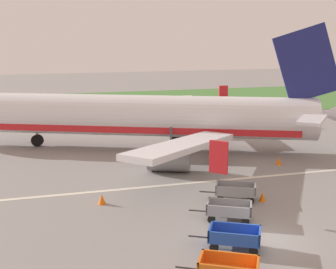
% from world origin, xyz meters
% --- Properties ---
extents(ground_plane, '(220.00, 220.00, 0.00)m').
position_xyz_m(ground_plane, '(0.00, 0.00, 0.00)').
color(ground_plane, gray).
extents(grass_strip, '(220.00, 28.00, 0.06)m').
position_xyz_m(grass_strip, '(0.00, 49.93, 0.03)').
color(grass_strip, '#477A38').
rests_on(grass_strip, ground).
extents(apron_stripe, '(120.00, 0.36, 0.01)m').
position_xyz_m(apron_stripe, '(0.00, 9.71, 0.01)').
color(apron_stripe, silver).
rests_on(apron_stripe, ground).
extents(airplane, '(35.89, 29.35, 11.34)m').
position_xyz_m(airplane, '(-0.43, 19.79, 3.05)').
color(airplane, silver).
rests_on(airplane, ground).
extents(baggage_cart_nearest, '(3.46, 2.44, 1.07)m').
position_xyz_m(baggage_cart_nearest, '(-3.49, -3.48, 0.60)').
color(baggage_cart_nearest, orange).
rests_on(baggage_cart_nearest, ground).
extents(baggage_cart_second_in_row, '(3.47, 2.43, 1.07)m').
position_xyz_m(baggage_cart_second_in_row, '(-1.93, -0.60, 0.60)').
color(baggage_cart_second_in_row, '#234CB2').
rests_on(baggage_cart_second_in_row, ground).
extents(baggage_cart_third_in_row, '(3.50, 2.39, 1.07)m').
position_xyz_m(baggage_cart_third_in_row, '(-0.78, 2.74, 0.60)').
color(baggage_cart_third_in_row, gray).
rests_on(baggage_cart_third_in_row, ground).
extents(baggage_cart_fourth_in_row, '(3.52, 2.34, 1.07)m').
position_xyz_m(baggage_cart_fourth_in_row, '(0.93, 5.68, 0.60)').
color(baggage_cart_fourth_in_row, gray).
rests_on(baggage_cart_fourth_in_row, ground).
extents(traffic_cone_near_plane, '(0.48, 0.48, 0.64)m').
position_xyz_m(traffic_cone_near_plane, '(-7.33, 7.31, 0.32)').
color(traffic_cone_near_plane, orange).
rests_on(traffic_cone_near_plane, ground).
extents(traffic_cone_mid_apron, '(0.44, 0.44, 0.58)m').
position_xyz_m(traffic_cone_mid_apron, '(2.51, 5.04, 0.29)').
color(traffic_cone_mid_apron, orange).
rests_on(traffic_cone_mid_apron, ground).
extents(traffic_cone_by_carts, '(0.48, 0.48, 0.63)m').
position_xyz_m(traffic_cone_by_carts, '(7.70, 12.26, 0.31)').
color(traffic_cone_by_carts, orange).
rests_on(traffic_cone_by_carts, ground).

